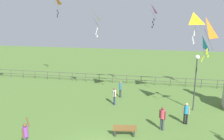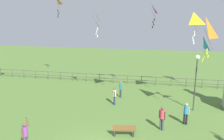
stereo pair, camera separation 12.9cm
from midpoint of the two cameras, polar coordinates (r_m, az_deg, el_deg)
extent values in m
cylinder|color=#38383D|center=(19.87, 19.43, -3.52)|extent=(0.10, 0.10, 4.28)
sphere|color=white|center=(19.35, 19.96, 2.97)|extent=(0.36, 0.36, 0.36)
cube|color=brown|center=(15.57, 2.88, -14.30)|extent=(1.54, 0.62, 0.06)
cube|color=brown|center=(15.31, 2.90, -13.89)|extent=(1.49, 0.29, 0.36)
cube|color=#333338|center=(15.68, 0.61, -15.00)|extent=(0.08, 0.36, 0.45)
cube|color=#333338|center=(15.70, 5.14, -15.03)|extent=(0.08, 0.36, 0.45)
cylinder|color=purple|center=(14.74, -20.64, -13.93)|extent=(0.31, 0.31, 0.59)
sphere|color=brown|center=(14.56, -20.78, -12.49)|extent=(0.23, 0.23, 0.23)
cylinder|color=brown|center=(14.60, -20.09, -11.84)|extent=(0.25, 0.15, 0.57)
cylinder|color=brown|center=(14.63, -21.22, -14.35)|extent=(0.09, 0.09, 0.56)
cylinder|color=black|center=(17.84, 17.05, -11.28)|extent=(0.14, 0.14, 0.82)
cylinder|color=black|center=(17.84, 17.57, -11.32)|extent=(0.14, 0.14, 0.82)
cylinder|color=#268CBF|center=(17.56, 17.47, -9.23)|extent=(0.30, 0.30, 0.58)
sphere|color=tan|center=(17.41, 17.56, -8.02)|extent=(0.22, 0.22, 0.22)
cylinder|color=tan|center=(17.57, 16.81, -9.29)|extent=(0.09, 0.09, 0.55)
cylinder|color=tan|center=(17.57, 18.12, -9.39)|extent=(0.09, 0.09, 0.55)
cylinder|color=#3F4C47|center=(16.64, 11.66, -12.73)|extent=(0.15, 0.15, 0.86)
cylinder|color=#3F4C47|center=(16.57, 12.17, -12.89)|extent=(0.15, 0.15, 0.86)
cylinder|color=#D83F59|center=(16.29, 12.04, -10.50)|extent=(0.31, 0.31, 0.61)
sphere|color=brown|center=(16.13, 12.12, -9.15)|extent=(0.23, 0.23, 0.23)
cylinder|color=brown|center=(16.41, 11.40, -10.44)|extent=(0.09, 0.09, 0.57)
cylinder|color=brown|center=(16.21, 12.67, -10.81)|extent=(0.09, 0.09, 0.57)
cylinder|color=navy|center=(20.37, 0.41, -7.51)|extent=(0.13, 0.13, 0.78)
cylinder|color=navy|center=(20.51, 0.37, -7.36)|extent=(0.13, 0.13, 0.78)
cylinder|color=white|center=(20.21, 0.40, -5.67)|extent=(0.28, 0.28, 0.55)
sphere|color=brown|center=(20.09, 0.40, -4.65)|extent=(0.21, 0.21, 0.21)
cylinder|color=brown|center=(20.04, 0.45, -5.94)|extent=(0.09, 0.09, 0.52)
cylinder|color=brown|center=(20.40, 0.34, -5.59)|extent=(0.09, 0.09, 0.52)
cylinder|color=#3F4C47|center=(22.06, 2.01, -5.80)|extent=(0.14, 0.14, 0.80)
cylinder|color=#3F4C47|center=(22.19, 1.83, -5.68)|extent=(0.14, 0.14, 0.80)
cylinder|color=#268CBF|center=(21.91, 1.93, -4.06)|extent=(0.29, 0.29, 0.56)
sphere|color=#8C6647|center=(21.80, 1.94, -3.09)|extent=(0.21, 0.21, 0.21)
cylinder|color=#8C6647|center=(21.76, 2.17, -4.29)|extent=(0.09, 0.09, 0.53)
cylinder|color=#8C6647|center=(22.09, 1.70, -4.01)|extent=(0.09, 0.09, 0.53)
pyramid|color=yellow|center=(20.20, 18.97, 11.65)|extent=(1.29, 1.09, 0.98)
cylinder|color=#4C381E|center=(20.01, 19.37, 10.20)|extent=(0.31, 0.49, 0.98)
cube|color=white|center=(20.04, 19.27, 8.76)|extent=(0.10, 0.04, 0.20)
cube|color=white|center=(20.07, 19.27, 8.14)|extent=(0.10, 0.04, 0.21)
cube|color=white|center=(20.02, 18.92, 7.52)|extent=(0.09, 0.04, 0.20)
cube|color=white|center=(20.08, 19.02, 6.89)|extent=(0.10, 0.03, 0.20)
cube|color=white|center=(20.14, 19.14, 6.27)|extent=(0.11, 0.02, 0.21)
pyramid|color=orange|center=(26.91, -14.12, 16.11)|extent=(1.16, 1.18, 1.00)
cylinder|color=#4C381E|center=(26.99, -13.36, 15.09)|extent=(0.52, 0.47, 1.00)
cube|color=black|center=(26.98, -13.38, 13.95)|extent=(0.09, 0.02, 0.20)
cube|color=black|center=(26.98, -13.14, 13.49)|extent=(0.10, 0.03, 0.20)
cube|color=black|center=(26.97, -13.32, 13.02)|extent=(0.09, 0.03, 0.20)
cube|color=black|center=(26.98, -13.34, 12.55)|extent=(0.10, 0.01, 0.20)
pyramid|color=orange|center=(17.40, 21.45, 9.38)|extent=(1.13, 1.14, 1.41)
cylinder|color=#4C381E|center=(17.27, 22.33, 6.92)|extent=(0.59, 0.52, 1.41)
cube|color=yellow|center=(17.33, 22.00, 4.57)|extent=(0.11, 0.02, 0.21)
cube|color=yellow|center=(17.38, 22.00, 3.85)|extent=(0.12, 0.03, 0.21)
cube|color=yellow|center=(17.48, 22.22, 3.15)|extent=(0.10, 0.03, 0.20)
pyramid|color=yellow|center=(20.83, -4.99, 12.91)|extent=(0.88, 0.99, 1.03)
cylinder|color=#4C381E|center=(20.86, -4.06, 11.53)|extent=(0.62, 0.23, 1.03)
cube|color=white|center=(20.91, -3.78, 10.06)|extent=(0.11, 0.04, 0.21)
cube|color=white|center=(20.91, -3.96, 9.45)|extent=(0.10, 0.04, 0.21)
cube|color=white|center=(20.91, -4.11, 8.84)|extent=(0.12, 0.03, 0.21)
cube|color=white|center=(20.95, -3.81, 8.25)|extent=(0.08, 0.04, 0.20)
pyramid|color=#198CD1|center=(25.16, 20.92, 6.17)|extent=(0.77, 1.17, 1.43)
cylinder|color=#4C381E|center=(25.35, 21.34, 4.56)|extent=(0.54, 0.14, 1.43)
cube|color=yellow|center=(25.51, 21.36, 3.04)|extent=(0.10, 0.04, 0.20)
cube|color=yellow|center=(25.47, 21.10, 2.54)|extent=(0.09, 0.02, 0.20)
cube|color=yellow|center=(25.47, 20.93, 2.05)|extent=(0.10, 0.02, 0.21)
pyramid|color=#B22DB2|center=(21.57, 9.22, 14.40)|extent=(0.70, 0.83, 0.86)
cylinder|color=#4C381E|center=(21.62, 9.90, 13.25)|extent=(0.55, 0.13, 0.86)
cube|color=black|center=(21.66, 10.04, 12.04)|extent=(0.11, 0.04, 0.21)
cube|color=black|center=(21.62, 9.75, 11.47)|extent=(0.09, 0.03, 0.20)
cube|color=black|center=(21.66, 9.93, 10.88)|extent=(0.10, 0.05, 0.20)
cube|color=black|center=(21.62, 9.60, 10.30)|extent=(0.08, 0.05, 0.20)
cylinder|color=#4C4742|center=(32.58, -25.85, -0.62)|extent=(0.06, 0.06, 0.95)
cylinder|color=#4C4742|center=(31.66, -23.52, -0.77)|extent=(0.06, 0.06, 0.95)
cylinder|color=#4C4742|center=(30.76, -20.98, -0.93)|extent=(0.06, 0.06, 0.95)
cylinder|color=#4C4742|center=(29.96, -18.39, -1.09)|extent=(0.06, 0.06, 0.95)
cylinder|color=#4C4742|center=(29.21, -15.60, -1.26)|extent=(0.06, 0.06, 0.95)
cylinder|color=#4C4742|center=(28.55, -12.76, -1.43)|extent=(0.06, 0.06, 0.95)
cylinder|color=#4C4742|center=(27.96, -9.75, -1.61)|extent=(0.06, 0.06, 0.95)
cylinder|color=#4C4742|center=(27.44, -6.54, -1.79)|extent=(0.06, 0.06, 0.95)
cylinder|color=#4C4742|center=(27.01, -3.31, -1.97)|extent=(0.06, 0.06, 0.95)
cylinder|color=#4C4742|center=(26.68, 0.02, -2.15)|extent=(0.06, 0.06, 0.95)
cylinder|color=#4C4742|center=(26.43, 3.49, -2.33)|extent=(0.06, 0.06, 0.95)
cylinder|color=#4C4742|center=(26.28, 6.97, -2.50)|extent=(0.06, 0.06, 0.95)
cylinder|color=#4C4742|center=(26.23, 10.37, -2.65)|extent=(0.06, 0.06, 0.95)
cylinder|color=#4C4742|center=(26.28, 13.98, -2.81)|extent=(0.06, 0.06, 0.95)
cylinder|color=#4C4742|center=(26.43, 17.42, -2.95)|extent=(0.06, 0.06, 0.95)
cylinder|color=#4C4742|center=(26.67, 20.86, -3.08)|extent=(0.06, 0.06, 0.95)
cylinder|color=#4C4742|center=(27.01, 24.21, -3.19)|extent=(0.06, 0.06, 0.95)
cube|color=#4C4742|center=(26.28, 4.18, -1.45)|extent=(36.00, 0.05, 0.05)
cube|color=#4C4742|center=(26.39, 4.16, -2.36)|extent=(36.00, 0.05, 0.05)
camera|label=1|loc=(0.06, -90.20, -0.05)|focal=37.42mm
camera|label=2|loc=(0.06, 89.80, 0.05)|focal=37.42mm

